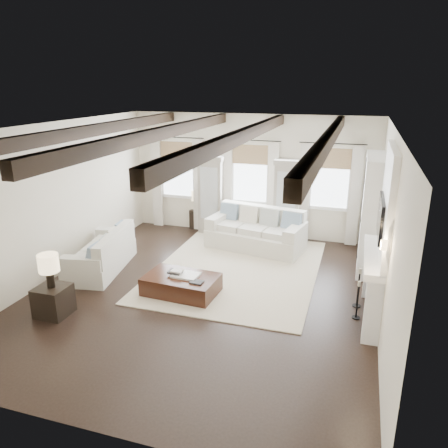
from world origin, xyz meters
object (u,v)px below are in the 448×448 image
(sofa_back, at_px, (257,232))
(sofa_left, at_px, (103,255))
(side_table_back, at_px, (197,219))
(side_table_front, at_px, (53,301))
(ottoman, at_px, (181,285))

(sofa_back, bearing_deg, sofa_left, -141.50)
(side_table_back, bearing_deg, side_table_front, -97.44)
(side_table_front, xyz_separation_m, side_table_back, (0.70, 5.35, -0.00))
(sofa_back, xyz_separation_m, side_table_front, (-2.67, -4.31, -0.13))
(sofa_back, relative_size, side_table_front, 4.62)
(sofa_left, relative_size, side_table_front, 4.01)
(sofa_back, distance_m, side_table_back, 2.23)
(sofa_left, distance_m, ottoman, 2.17)
(sofa_left, height_order, ottoman, sofa_left)
(ottoman, bearing_deg, side_table_back, 109.79)
(sofa_back, height_order, sofa_left, sofa_back)
(ottoman, bearing_deg, sofa_back, 77.56)
(side_table_front, relative_size, side_table_back, 1.01)
(sofa_left, relative_size, ottoman, 1.55)
(sofa_back, bearing_deg, side_table_back, 152.14)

